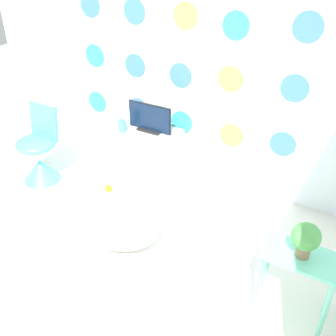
{
  "coord_description": "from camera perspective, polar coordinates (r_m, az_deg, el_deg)",
  "views": [
    {
      "loc": [
        1.74,
        -1.31,
        2.37
      ],
      "look_at": [
        0.44,
        0.97,
        0.73
      ],
      "focal_mm": 42.0,
      "sensor_mm": 36.0,
      "label": 1
    }
  ],
  "objects": [
    {
      "name": "ground_plane",
      "position": [
        3.22,
        -16.26,
        -17.07
      ],
      "size": [
        12.0,
        12.0,
        0.0
      ],
      "primitive_type": "plane",
      "color": "silver"
    },
    {
      "name": "wall_back_dotted",
      "position": [
        3.92,
        2.17,
        16.19
      ],
      "size": [
        4.9,
        0.05,
        2.6
      ],
      "color": "white",
      "rests_on": "ground_plane"
    },
    {
      "name": "bathtub",
      "position": [
        3.42,
        -8.86,
        -6.84
      ],
      "size": [
        0.99,
        0.59,
        0.48
      ],
      "color": "white",
      "rests_on": "ground_plane"
    },
    {
      "name": "rubber_duck",
      "position": [
        3.27,
        -8.64,
        -2.91
      ],
      "size": [
        0.06,
        0.07,
        0.07
      ],
      "color": "yellow",
      "rests_on": "bathtub"
    },
    {
      "name": "chair",
      "position": [
        4.35,
        -18.15,
        1.54
      ],
      "size": [
        0.42,
        0.42,
        0.81
      ],
      "color": "#4CC6DB",
      "rests_on": "ground_plane"
    },
    {
      "name": "tv_cabinet",
      "position": [
        4.22,
        -2.56,
        2.17
      ],
      "size": [
        0.6,
        0.42,
        0.53
      ],
      "color": "silver",
      "rests_on": "ground_plane"
    },
    {
      "name": "tv",
      "position": [
        4.04,
        -2.69,
        7.08
      ],
      "size": [
        0.49,
        0.12,
        0.3
      ],
      "color": "black",
      "rests_on": "tv_cabinet"
    },
    {
      "name": "vase",
      "position": [
        4.08,
        -6.67,
        6.08
      ],
      "size": [
        0.09,
        0.09,
        0.15
      ],
      "color": "#51B2AD",
      "rests_on": "tv_cabinet"
    },
    {
      "name": "side_table",
      "position": [
        2.82,
        18.42,
        -13.62
      ],
      "size": [
        0.5,
        0.29,
        0.54
      ],
      "color": "#72D8B7",
      "rests_on": "ground_plane"
    },
    {
      "name": "potted_plant_left",
      "position": [
        2.64,
        19.39,
        -9.57
      ],
      "size": [
        0.18,
        0.18,
        0.25
      ],
      "color": "#8C6B4C",
      "rests_on": "side_table"
    }
  ]
}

